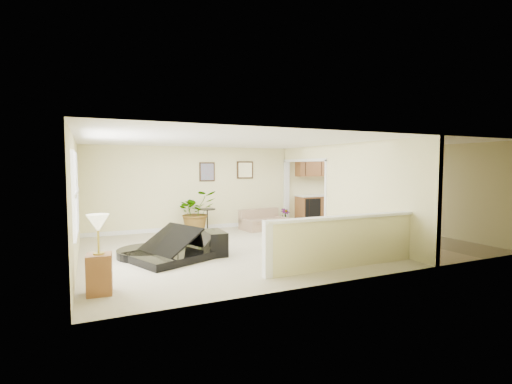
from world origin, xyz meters
name	(u,v)px	position (x,y,z in m)	size (l,w,h in m)	color
floor	(281,245)	(0.00, 0.00, 0.00)	(9.00, 9.00, 0.00)	tan
back_wall	(236,187)	(0.00, 3.00, 1.25)	(9.00, 0.04, 2.50)	beige
front_wall	(365,206)	(0.00, -3.00, 1.25)	(9.00, 0.04, 2.50)	beige
left_wall	(75,201)	(-4.50, 0.00, 1.25)	(0.04, 6.00, 2.50)	beige
right_wall	(416,189)	(4.50, 0.00, 1.25)	(0.04, 6.00, 2.50)	beige
ceiling	(281,142)	(0.00, 0.00, 2.50)	(9.00, 6.00, 0.04)	white
kitchen_vinyl	(380,235)	(3.15, 0.00, 0.00)	(2.70, 6.00, 0.01)	tan
interior_partition	(335,192)	(1.80, 0.25, 1.22)	(0.18, 5.99, 2.50)	beige
pony_half_wall	(342,241)	(0.08, -2.30, 0.52)	(3.42, 0.22, 1.00)	beige
left_window	(75,192)	(-4.49, -0.50, 1.45)	(0.05, 2.15, 1.45)	white
wall_art_left	(207,172)	(-0.95, 2.97, 1.75)	(0.48, 0.04, 0.58)	#332212
wall_mirror	(245,170)	(0.30, 2.97, 1.80)	(0.55, 0.04, 0.55)	#332212
kitchen_cabinets	(325,197)	(3.19, 2.73, 0.87)	(2.36, 0.65, 2.33)	brown
piano	(167,229)	(-2.79, -0.18, 0.61)	(2.20, 2.15, 1.46)	black
piano_bench	(215,243)	(-1.79, -0.29, 0.26)	(0.39, 0.77, 0.52)	black
loveseat	(264,219)	(0.61, 2.24, 0.30)	(1.49, 0.97, 0.79)	#95765E
accent_table	(207,217)	(-1.13, 2.40, 0.44)	(0.48, 0.48, 0.69)	black
palm_plant	(196,212)	(-1.43, 2.51, 0.60)	(1.23, 1.11, 1.22)	black
small_plant	(285,219)	(1.45, 2.42, 0.24)	(0.38, 0.38, 0.57)	black
lamp_stand	(99,261)	(-4.15, -1.97, 0.51)	(0.39, 0.39, 1.21)	brown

